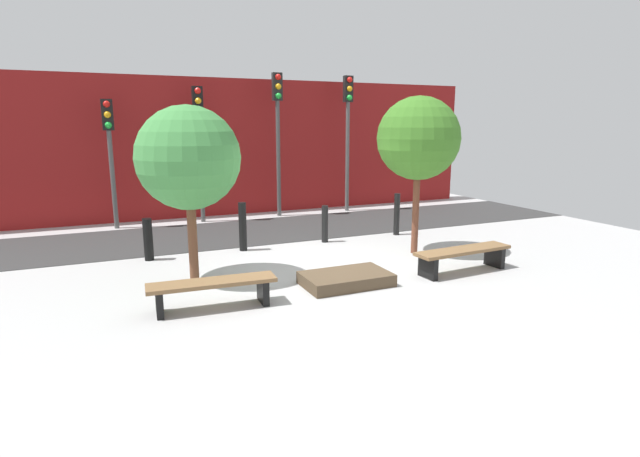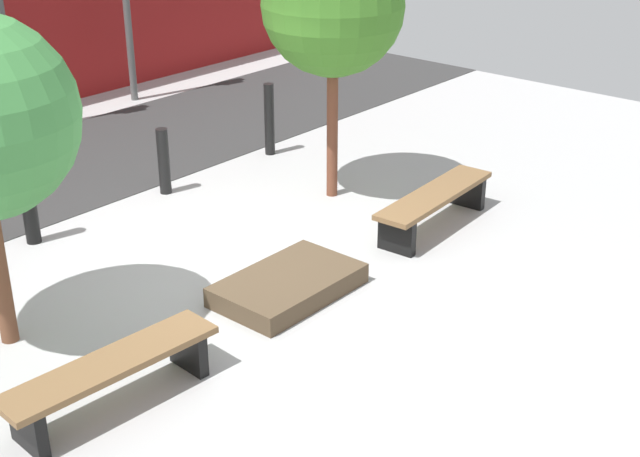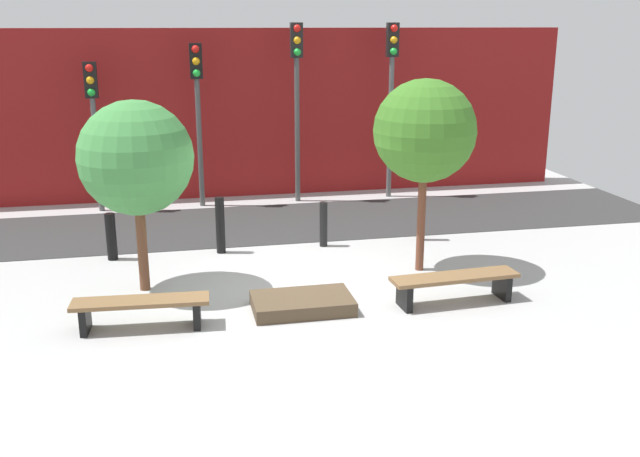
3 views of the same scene
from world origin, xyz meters
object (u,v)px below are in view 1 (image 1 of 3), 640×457
object	(u,v)px
tree_behind_left_bench	(188,158)
traffic_light_west	(110,140)
bench_left	(213,288)
bollard_left	(243,227)
bench_right	(463,255)
bollard_right	(397,214)
tree_behind_right_bench	(418,139)
bollard_center	(325,224)
bollard_far_left	(148,239)
traffic_light_east	(348,120)
planter_bed	(346,279)
traffic_light_mid_west	(199,130)
traffic_light_mid_east	(278,120)

from	to	relation	value
tree_behind_left_bench	traffic_light_west	size ratio (longest dim) A/B	0.91
bench_left	bollard_left	bearing A→B (deg)	71.03
bench_right	bollard_right	size ratio (longest dim) A/B	1.94
tree_behind_right_bench	bollard_center	xyz separation A→B (m)	(-1.35, 1.68, -1.98)
bollard_far_left	traffic_light_east	size ratio (longest dim) A/B	0.21
bench_right	bollard_right	distance (m)	3.31
traffic_light_east	planter_bed	bearing A→B (deg)	-117.00
bollard_far_left	traffic_light_mid_west	xyz separation A→B (m)	(1.80, 3.68, 2.13)
bollard_far_left	traffic_light_mid_west	distance (m)	4.62
traffic_light_west	traffic_light_mid_west	world-z (taller)	traffic_light_mid_west
planter_bed	traffic_light_west	xyz separation A→B (m)	(-3.43, 6.73, 2.21)
bollard_right	traffic_light_mid_west	xyz separation A→B (m)	(-4.09, 3.68, 2.05)
bench_left	traffic_light_mid_west	distance (m)	7.38
bollard_center	traffic_light_east	xyz separation A→B (m)	(2.45, 3.68, 2.41)
bollard_far_left	bollard_left	size ratio (longest dim) A/B	0.81
traffic_light_east	traffic_light_mid_east	bearing A→B (deg)	180.00
bench_right	bollard_left	size ratio (longest dim) A/B	1.90
bollard_right	traffic_light_mid_east	bearing A→B (deg)	116.10
tree_behind_left_bench	bollard_left	xyz separation A→B (m)	(1.35, 1.68, -1.61)
bollard_left	traffic_light_west	size ratio (longest dim) A/B	0.32
bench_right	bollard_far_left	world-z (taller)	bollard_far_left
bench_right	bollard_center	distance (m)	3.52
tree_behind_right_bench	traffic_light_east	xyz separation A→B (m)	(1.10, 5.36, 0.43)
bench_left	bollard_center	bearing A→B (deg)	48.04
tree_behind_right_bench	traffic_light_west	world-z (taller)	traffic_light_west
bollard_far_left	traffic_light_mid_east	distance (m)	6.00
planter_bed	bollard_right	world-z (taller)	bollard_right
bench_right	tree_behind_left_bench	bearing A→B (deg)	157.80
tree_behind_left_bench	traffic_light_east	world-z (taller)	traffic_light_east
bench_left	tree_behind_left_bench	bearing A→B (deg)	93.59
bollard_left	traffic_light_west	distance (m)	4.76
bollard_right	bollard_left	bearing A→B (deg)	180.00
traffic_light_east	bollard_left	bearing A→B (deg)	-140.17
bench_left	traffic_light_mid_east	distance (m)	8.15
planter_bed	bollard_center	bearing A→B (deg)	72.16
bollard_far_left	bollard_left	xyz separation A→B (m)	(1.96, 0.00, 0.10)
bench_left	traffic_light_mid_west	bearing A→B (deg)	83.85
bench_right	traffic_light_east	world-z (taller)	traffic_light_east
bollard_center	bollard_right	xyz separation A→B (m)	(1.96, 0.00, 0.09)
bollard_far_left	traffic_light_mid_east	size ratio (longest dim) A/B	0.21
bollard_center	traffic_light_east	size ratio (longest dim) A/B	0.21
tree_behind_left_bench	traffic_light_mid_east	world-z (taller)	traffic_light_mid_east
tree_behind_right_bench	bollard_center	bearing A→B (deg)	128.78
bollard_left	traffic_light_mid_east	distance (m)	4.84
traffic_light_east	traffic_light_west	bearing A→B (deg)	-179.99
bench_right	bollard_center	world-z (taller)	bollard_center
tree_behind_left_bench	bollard_right	distance (m)	5.77
planter_bed	tree_behind_right_bench	distance (m)	3.56
bollard_right	traffic_light_west	size ratio (longest dim) A/B	0.31
tree_behind_left_bench	bollard_right	bearing A→B (deg)	17.66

